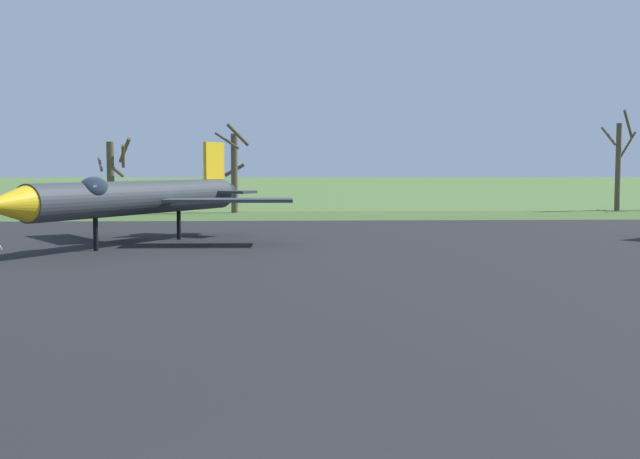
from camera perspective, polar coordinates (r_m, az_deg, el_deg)
The scene contains 6 objects.
asphalt_apron at distance 25.90m, azimuth -2.51°, elevation -4.06°, with size 88.85×61.43×0.05m, color black.
grass_verge_strip at distance 62.44m, azimuth -2.61°, elevation 0.99°, with size 148.85×12.00×0.06m, color #415C2A.
jet_fighter_rear_center at distance 39.39m, azimuth -13.58°, elevation 2.30°, with size 13.03×16.54×5.34m.
bare_tree_left_of_center at distance 70.04m, azimuth -14.87°, elevation 4.05°, with size 3.15×3.09×6.50m.
bare_tree_center at distance 66.76m, azimuth -6.27°, elevation 4.41°, with size 2.96×2.65×7.58m.
bare_tree_right_of_center at distance 74.67m, azimuth 20.95°, elevation 4.70°, with size 2.71×2.67×8.95m.
Camera 1 is at (-0.06, -7.18, 3.90)m, focal length 43.87 mm.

